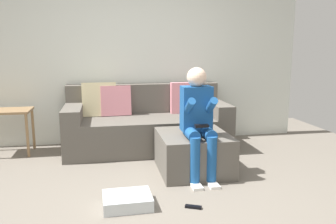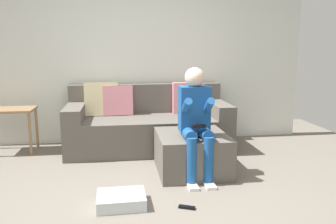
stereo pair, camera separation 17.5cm
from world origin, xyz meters
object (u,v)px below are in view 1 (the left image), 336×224
Objects in this scene: couch_sectional at (146,124)px; remote_near_ottoman at (193,207)px; person_seated at (198,117)px; side_table at (7,117)px; ottoman at (193,152)px; storage_bin at (127,201)px.

couch_sectional reaches higher than remote_near_ottoman.
person_seated reaches higher than side_table.
person_seated is (-0.00, -0.19, 0.45)m from ottoman.
couch_sectional is at bearing 111.96° from ottoman.
remote_near_ottoman is at bearing -84.79° from couch_sectional.
storage_bin is 0.59m from remote_near_ottoman.
ottoman is at bearing 100.02° from remote_near_ottoman.
storage_bin is at bearing -169.36° from remote_near_ottoman.
side_table is (-2.24, 1.09, 0.28)m from ottoman.
couch_sectional reaches higher than ottoman.
couch_sectional is 1.86m from storage_bin.
couch_sectional is 1.85× the size of person_seated.
remote_near_ottoman is at bearing -45.02° from side_table.
couch_sectional is 1.33m from person_seated.
side_table is at bearing 127.58° from storage_bin.
storage_bin is (-0.81, -0.77, -0.17)m from ottoman.
remote_near_ottoman is (-0.24, -0.72, -0.66)m from person_seated.
side_table reaches higher than remote_near_ottoman.
person_seated is 1.96× the size of side_table.
ottoman reaches higher than storage_bin.
ottoman is (0.41, -1.03, -0.12)m from couch_sectional.
couch_sectional is 15.07× the size of remote_near_ottoman.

